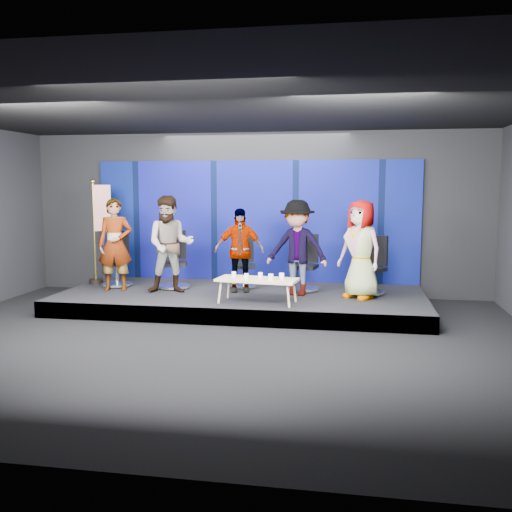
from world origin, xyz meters
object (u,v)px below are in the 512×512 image
Objects in this scene: panelist_a at (115,245)px; chair_d at (304,272)px; mug_d at (271,277)px; panelist_b at (170,245)px; mug_c at (260,275)px; panelist_d at (297,248)px; mug_e at (282,276)px; chair_a at (117,268)px; flag_stand at (100,229)px; mug_a at (234,274)px; mug_b at (246,276)px; panelist_c at (239,250)px; chair_b at (174,269)px; chair_c at (244,271)px; chair_e at (371,275)px; panelist_e at (361,250)px; coffee_table at (257,280)px.

panelist_a is 3.77m from chair_d.
panelist_b is at bearing 158.79° from mug_d.
panelist_d is at bearing 52.80° from mug_c.
panelist_a reaches higher than mug_c.
mug_c is 0.40m from mug_e.
flag_stand is at bearing 142.32° from chair_a.
mug_a and mug_b have the same top height.
mug_a is (0.09, -0.93, -0.33)m from panelist_c.
mug_e is 0.05× the size of flag_stand.
chair_c is at bearing 1.35° from chair_b.
mug_a is at bearing -97.59° from chair_c.
panelist_b is 2.27m from mug_d.
mug_c is at bearing -69.89° from panelist_c.
chair_e reaches higher than chair_c.
panelist_e is 5.45m from flag_stand.
chair_e is at bearing 104.02° from panelist_e.
mug_e is (3.59, -1.18, 0.12)m from chair_a.
flag_stand is (-3.16, 1.32, 0.68)m from mug_a.
chair_d is 1.43m from mug_c.
chair_a is 0.74m from panelist_a.
panelist_b reaches higher than chair_b.
mug_e is (-0.18, -0.83, -0.41)m from panelist_d.
panelist_c is 1.23m from coffee_table.
chair_e reaches higher than mug_c.
mug_b is at bearing -30.47° from panelist_a.
panelist_a is at bearing -170.59° from chair_b.
chair_a is 1.12× the size of chair_c.
mug_a is (2.71, -1.12, 0.11)m from chair_a.
chair_b is 12.22× the size of mug_a.
panelist_d is 1.37m from mug_a.
mug_c is (0.22, 0.18, -0.00)m from mug_b.
chair_d is 0.74m from panelist_d.
chair_b reaches higher than chair_c.
panelist_b is 1.04× the size of panelist_e.
panelist_b reaches higher than chair_c.
chair_a is at bearing 144.98° from panelist_b.
panelist_b is at bearing -141.17° from panelist_e.
chair_b is at bearing -28.23° from flag_stand.
mug_b reaches higher than coffee_table.
mug_d is (0.22, -0.23, 0.01)m from mug_c.
panelist_b is 1.56m from mug_a.
panelist_a is 19.09× the size of mug_b.
chair_e is 1.96m from mug_e.
mug_a is (-0.44, 0.09, 0.08)m from coffee_table.
mug_d is (0.79, -1.16, -0.33)m from panelist_c.
panelist_c is (2.44, 0.29, -0.09)m from panelist_a.
chair_d is 0.62× the size of panelist_d.
chair_d is 11.66× the size of mug_b.
mug_d is at bearing -104.68° from chair_e.
panelist_c reaches higher than chair_b.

